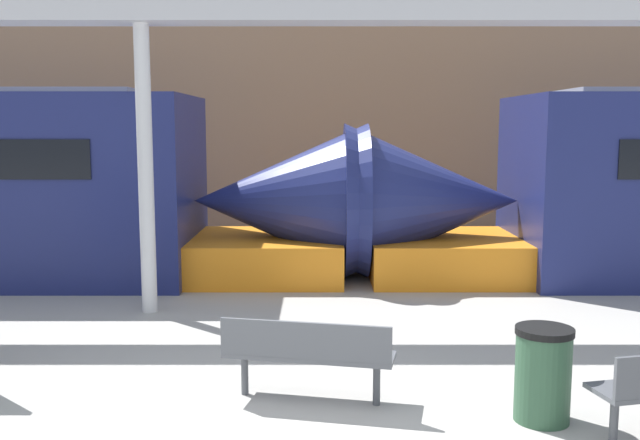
% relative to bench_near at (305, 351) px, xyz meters
% --- Properties ---
extents(station_wall, '(56.00, 0.20, 5.00)m').
position_rel_bench_near_xyz_m(station_wall, '(-0.23, 10.81, 2.00)').
color(station_wall, '#937051').
rests_on(station_wall, ground_plane).
extents(bench_near, '(1.67, 0.76, 0.81)m').
position_rel_bench_near_xyz_m(bench_near, '(0.00, 0.00, 0.00)').
color(bench_near, '#4C4F54').
rests_on(bench_near, ground_plane).
extents(trash_bin, '(0.51, 0.51, 0.85)m').
position_rel_bench_near_xyz_m(trash_bin, '(2.08, -0.41, -0.07)').
color(trash_bin, '#2D5138').
rests_on(trash_bin, ground_plane).
extents(support_column_near, '(0.21, 0.21, 3.95)m').
position_rel_bench_near_xyz_m(support_column_near, '(-2.28, 3.32, 1.47)').
color(support_column_near, silver).
rests_on(support_column_near, ground_plane).
extents(canopy_beam, '(28.00, 0.60, 0.28)m').
position_rel_bench_near_xyz_m(canopy_beam, '(-2.28, 3.32, 3.59)').
color(canopy_beam, '#B7B7BC').
rests_on(canopy_beam, support_column_near).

